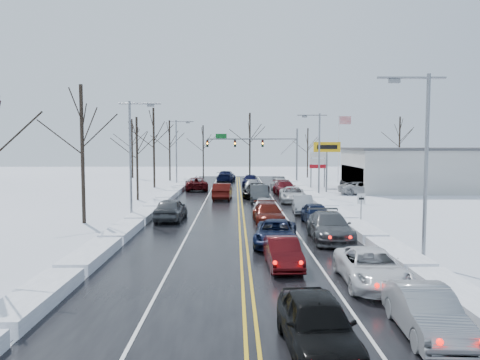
{
  "coord_description": "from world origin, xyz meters",
  "views": [
    {
      "loc": [
        -0.48,
        -39.84,
        5.73
      ],
      "look_at": [
        -0.04,
        2.32,
        2.5
      ],
      "focal_mm": 35.0,
      "sensor_mm": 36.0,
      "label": 1
    }
  ],
  "objects_px": {
    "dealership_building": "(431,169)",
    "traffic_signal_mast": "(262,146)",
    "flagpole": "(340,143)",
    "queued_car_0": "(317,351)",
    "tires_plus_sign": "(327,150)",
    "oncoming_car_0": "(222,199)"
  },
  "relations": [
    {
      "from": "dealership_building",
      "to": "traffic_signal_mast",
      "type": "bearing_deg",
      "value": 154.05
    },
    {
      "from": "tires_plus_sign",
      "to": "oncoming_car_0",
      "type": "relative_size",
      "value": 1.16
    },
    {
      "from": "traffic_signal_mast",
      "to": "flagpole",
      "type": "height_order",
      "value": "flagpole"
    },
    {
      "from": "queued_car_0",
      "to": "oncoming_car_0",
      "type": "xyz_separation_m",
      "value": [
        -3.59,
        36.02,
        0.0
      ]
    },
    {
      "from": "oncoming_car_0",
      "to": "dealership_building",
      "type": "bearing_deg",
      "value": -157.45
    },
    {
      "from": "traffic_signal_mast",
      "to": "tires_plus_sign",
      "type": "relative_size",
      "value": 2.21
    },
    {
      "from": "traffic_signal_mast",
      "to": "oncoming_car_0",
      "type": "distance_m",
      "value": 20.73
    },
    {
      "from": "flagpole",
      "to": "queued_car_0",
      "type": "bearing_deg",
      "value": -103.15
    },
    {
      "from": "flagpole",
      "to": "dealership_building",
      "type": "distance_m",
      "value": 15.24
    },
    {
      "from": "traffic_signal_mast",
      "to": "dealership_building",
      "type": "xyz_separation_m",
      "value": [
        20.53,
        -9.99,
        -2.82
      ]
    },
    {
      "from": "oncoming_car_0",
      "to": "flagpole",
      "type": "bearing_deg",
      "value": -125.84
    },
    {
      "from": "dealership_building",
      "to": "oncoming_car_0",
      "type": "height_order",
      "value": "dealership_building"
    },
    {
      "from": "dealership_building",
      "to": "oncoming_car_0",
      "type": "xyz_separation_m",
      "value": [
        -25.78,
        -9.3,
        -2.66
      ]
    },
    {
      "from": "flagpole",
      "to": "traffic_signal_mast",
      "type": "bearing_deg",
      "value": -170.27
    },
    {
      "from": "traffic_signal_mast",
      "to": "queued_car_0",
      "type": "bearing_deg",
      "value": -91.73
    },
    {
      "from": "flagpole",
      "to": "queued_car_0",
      "type": "xyz_separation_m",
      "value": [
        -13.39,
        -57.32,
        -5.93
      ]
    },
    {
      "from": "dealership_building",
      "to": "queued_car_0",
      "type": "bearing_deg",
      "value": -116.1
    },
    {
      "from": "traffic_signal_mast",
      "to": "tires_plus_sign",
      "type": "xyz_separation_m",
      "value": [
        7.05,
        -12.0,
        -0.49
      ]
    },
    {
      "from": "tires_plus_sign",
      "to": "queued_car_0",
      "type": "bearing_deg",
      "value": -101.38
    },
    {
      "from": "flagpole",
      "to": "oncoming_car_0",
      "type": "xyz_separation_m",
      "value": [
        -16.98,
        -21.3,
        -5.93
      ]
    },
    {
      "from": "traffic_signal_mast",
      "to": "tires_plus_sign",
      "type": "distance_m",
      "value": 13.92
    },
    {
      "from": "flagpole",
      "to": "queued_car_0",
      "type": "relative_size",
      "value": 2.15
    }
  ]
}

